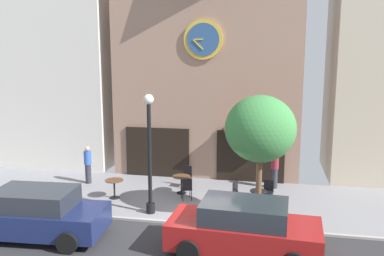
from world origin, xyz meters
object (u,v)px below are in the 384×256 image
at_px(cafe_chair_corner, 268,190).
at_px(cafe_table_near_curb, 181,181).
at_px(street_tree, 260,129).
at_px(cafe_chair_mid_row, 187,187).
at_px(pedestrian_maroon, 275,168).
at_px(street_lamp, 150,154).
at_px(parked_car_navy, 36,214).
at_px(cafe_table_rightmost, 114,185).
at_px(parked_car_red, 244,228).
at_px(cafe_chair_under_awning, 238,199).
at_px(cafe_table_center, 258,197).
at_px(cafe_chair_by_entrance, 237,192).
at_px(pedestrian_blue, 88,164).
at_px(cafe_chair_right_end, 187,175).

bearing_deg(cafe_chair_corner, cafe_table_near_curb, 172.27).
relative_size(street_tree, cafe_chair_mid_row, 4.80).
bearing_deg(pedestrian_maroon, cafe_chair_mid_row, -146.95).
bearing_deg(cafe_chair_corner, street_lamp, -156.32).
bearing_deg(parked_car_navy, street_tree, 22.39).
bearing_deg(cafe_table_rightmost, parked_car_red, -34.15).
xyz_separation_m(pedestrian_maroon, parked_car_red, (-0.88, -6.12, -0.10)).
bearing_deg(parked_car_red, cafe_chair_under_awning, 97.64).
distance_m(cafe_table_center, parked_car_red, 3.49).
xyz_separation_m(cafe_chair_under_awning, cafe_chair_by_entrance, (-0.09, 0.75, 0.00)).
xyz_separation_m(cafe_table_rightmost, pedestrian_blue, (-1.86, 1.62, 0.33)).
height_order(street_tree, cafe_table_rightmost, street_tree).
bearing_deg(street_lamp, cafe_table_rightmost, 146.74).
relative_size(street_lamp, cafe_chair_right_end, 4.78).
bearing_deg(cafe_chair_under_awning, cafe_chair_corner, 49.66).
xyz_separation_m(cafe_table_center, cafe_chair_under_awning, (-0.69, -0.45, 0.05)).
relative_size(street_tree, cafe_table_near_curb, 5.83).
xyz_separation_m(street_tree, cafe_chair_corner, (0.32, 1.62, -2.64)).
xyz_separation_m(cafe_chair_corner, pedestrian_maroon, (0.25, 1.88, 0.33)).
xyz_separation_m(street_lamp, cafe_chair_corner, (4.14, 1.81, -1.65)).
height_order(street_lamp, pedestrian_blue, street_lamp).
xyz_separation_m(cafe_chair_right_end, parked_car_red, (2.82, -5.59, 0.23)).
relative_size(cafe_table_rightmost, cafe_table_near_curb, 1.01).
bearing_deg(cafe_chair_by_entrance, street_lamp, -155.99).
bearing_deg(cafe_table_center, cafe_chair_mid_row, 170.46).
bearing_deg(parked_car_navy, pedestrian_maroon, 40.68).
bearing_deg(cafe_table_near_curb, cafe_chair_mid_row, -63.72).
xyz_separation_m(street_tree, parked_car_navy, (-6.75, -2.78, -2.41)).
relative_size(street_tree, cafe_chair_corner, 4.80).
height_order(street_tree, parked_car_navy, street_tree).
distance_m(cafe_chair_by_entrance, pedestrian_blue, 6.89).
xyz_separation_m(cafe_table_rightmost, pedestrian_maroon, (6.24, 2.49, 0.33)).
distance_m(street_tree, cafe_chair_by_entrance, 2.99).
bearing_deg(cafe_chair_under_awning, cafe_chair_mid_row, 156.13).
bearing_deg(street_tree, cafe_table_near_curb, 146.58).
bearing_deg(cafe_table_rightmost, cafe_chair_by_entrance, 1.50).
xyz_separation_m(cafe_chair_by_entrance, parked_car_navy, (-5.94, -3.93, 0.23)).
relative_size(street_lamp, parked_car_red, 0.98).
xyz_separation_m(cafe_table_near_curb, cafe_chair_right_end, (0.05, 0.88, 0.00)).
xyz_separation_m(cafe_chair_under_awning, parked_car_navy, (-6.03, -3.18, 0.23)).
bearing_deg(street_lamp, pedestrian_maroon, 40.15).
bearing_deg(cafe_table_rightmost, cafe_chair_under_awning, -7.17).
bearing_deg(street_tree, cafe_chair_mid_row, 154.74).
distance_m(cafe_table_near_curb, pedestrian_maroon, 4.02).
xyz_separation_m(street_tree, cafe_table_center, (-0.02, 0.85, -2.69)).
bearing_deg(cafe_table_center, cafe_table_near_curb, 158.46).
xyz_separation_m(cafe_chair_by_entrance, pedestrian_maroon, (1.38, 2.36, 0.33)).
bearing_deg(cafe_chair_corner, street_tree, -101.20).
xyz_separation_m(cafe_table_rightmost, cafe_chair_by_entrance, (4.86, 0.13, -0.01)).
height_order(cafe_chair_right_end, parked_car_navy, parked_car_navy).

